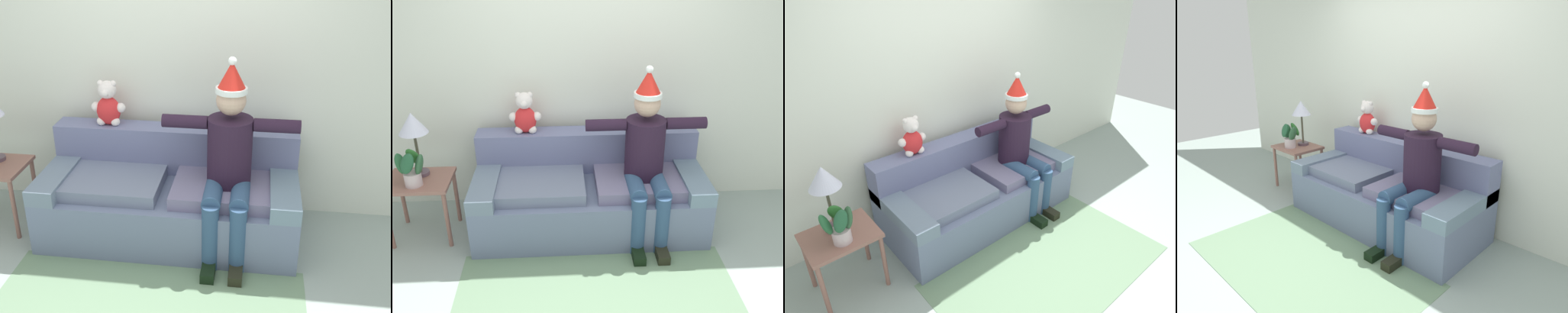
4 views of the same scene
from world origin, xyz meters
TOP-DOWN VIEW (x-y plane):
  - ground_plane at (0.00, 0.00)m, footprint 10.00×10.00m
  - back_wall at (0.00, 1.55)m, footprint 7.00×0.10m
  - couch at (0.00, 1.03)m, footprint 2.03×0.89m
  - person_seated at (0.48, 0.86)m, footprint 1.02×0.77m
  - teddy_bear at (-0.56, 1.30)m, footprint 0.29×0.17m
  - side_table at (-1.47, 0.94)m, footprint 0.55×0.45m
  - table_lamp at (-1.47, 1.03)m, footprint 0.24×0.24m
  - potted_plant at (-1.48, 0.84)m, footprint 0.27×0.25m
  - area_rug at (0.00, -0.02)m, footprint 2.14×1.19m

SIDE VIEW (x-z plane):
  - ground_plane at x=0.00m, z-range 0.00..0.00m
  - area_rug at x=0.00m, z-range 0.00..0.01m
  - couch at x=0.00m, z-range -0.09..0.74m
  - side_table at x=-1.47m, z-range 0.19..0.75m
  - potted_plant at x=-1.48m, z-range 0.55..0.89m
  - person_seated at x=0.48m, z-range 0.01..1.52m
  - teddy_bear at x=-0.56m, z-range 0.80..1.19m
  - table_lamp at x=-1.47m, z-range 0.73..1.30m
  - back_wall at x=0.00m, z-range 0.00..2.70m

